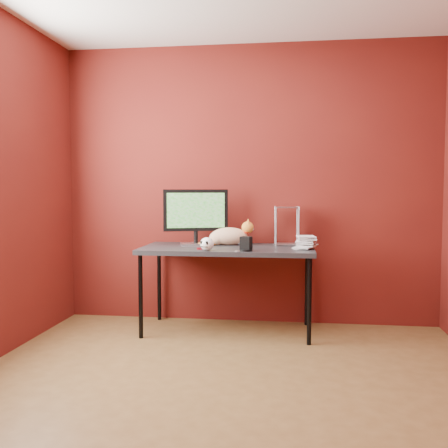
# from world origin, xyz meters

# --- Properties ---
(room) EXTENTS (3.52, 3.52, 2.61)m
(room) POSITION_xyz_m (0.00, 0.00, 1.45)
(room) COLOR brown
(room) RESTS_ON ground
(desk) EXTENTS (1.50, 0.70, 0.75)m
(desk) POSITION_xyz_m (-0.15, 1.37, 0.70)
(desk) COLOR black
(desk) RESTS_ON ground
(monitor) EXTENTS (0.56, 0.26, 0.50)m
(monitor) POSITION_xyz_m (-0.45, 1.47, 1.03)
(monitor) COLOR #B6B5BB
(monitor) RESTS_ON desk
(cat) EXTENTS (0.49, 0.25, 0.24)m
(cat) POSITION_xyz_m (-0.16, 1.54, 0.83)
(cat) COLOR #C96C2A
(cat) RESTS_ON desk
(skull_mug) EXTENTS (0.11, 0.12, 0.11)m
(skull_mug) POSITION_xyz_m (-0.29, 1.08, 0.81)
(skull_mug) COLOR white
(skull_mug) RESTS_ON desk
(speaker) EXTENTS (0.10, 0.10, 0.12)m
(speaker) POSITION_xyz_m (0.04, 1.10, 0.81)
(speaker) COLOR black
(speaker) RESTS_ON desk
(book_stack) EXTENTS (0.21, 0.24, 1.20)m
(book_stack) POSITION_xyz_m (0.45, 1.37, 1.35)
(book_stack) COLOR beige
(book_stack) RESTS_ON desk
(wire_rack) EXTENTS (0.22, 0.18, 0.35)m
(wire_rack) POSITION_xyz_m (0.36, 1.60, 0.93)
(wire_rack) COLOR #B6B5BB
(wire_rack) RESTS_ON desk
(pocket_knife) EXTENTS (0.08, 0.05, 0.02)m
(pocket_knife) POSITION_xyz_m (-0.35, 1.17, 0.76)
(pocket_knife) COLOR maroon
(pocket_knife) RESTS_ON desk
(black_gadget) EXTENTS (0.05, 0.04, 0.02)m
(black_gadget) POSITION_xyz_m (0.02, 1.15, 0.76)
(black_gadget) COLOR black
(black_gadget) RESTS_ON desk
(washer) EXTENTS (0.04, 0.04, 0.00)m
(washer) POSITION_xyz_m (-0.03, 1.08, 0.75)
(washer) COLOR #B6B5BB
(washer) RESTS_ON desk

